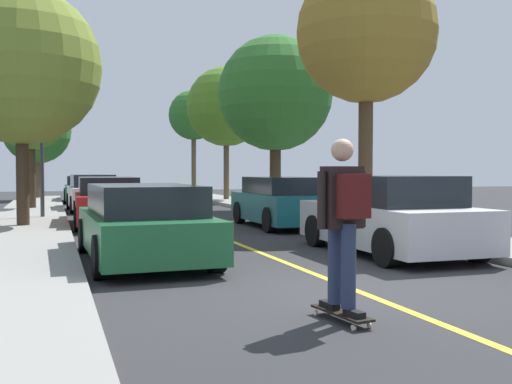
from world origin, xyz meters
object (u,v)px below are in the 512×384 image
Objects in this scene: street_tree_left_nearest at (21,66)px; streetlamp at (41,120)px; parked_car_left_nearest at (143,223)px; parked_car_left_farthest at (84,189)px; parked_car_right_near at (282,202)px; parked_car_left_near at (107,201)px; skateboarder at (344,214)px; street_tree_right_farthest at (194,116)px; street_tree_right_far at (226,107)px; street_tree_right_near at (275,94)px; parked_car_left_far at (93,193)px; skateboard at (341,313)px; street_tree_left_far at (37,130)px; parked_car_right_nearest at (389,216)px; street_tree_left_near at (31,112)px; street_tree_right_nearest at (366,34)px.

street_tree_left_nearest is 1.21× the size of streetlamp.
parked_car_left_nearest is 20.22m from parked_car_left_farthest.
parked_car_right_near reaches higher than parked_car_left_farthest.
streetlamp is at bearing 129.43° from parked_car_left_near.
street_tree_right_farthest is at bearing 79.94° from skateboarder.
parked_car_left_nearest is 19.70m from street_tree_right_far.
parked_car_left_nearest is 7.58m from street_tree_left_nearest.
street_tree_right_near is 8.80m from streetlamp.
parked_car_left_far is (-0.00, 13.37, 0.03)m from parked_car_left_nearest.
parked_car_left_near is at bearing 96.49° from skateboard.
street_tree_left_nearest reaches higher than skateboarder.
street_tree_left_far is at bearing 97.27° from skateboarder.
streetlamp reaches higher than parked_car_right_near.
parked_car_left_far is 0.97× the size of parked_car_right_near.
street_tree_right_near reaches higher than street_tree_left_nearest.
parked_car_left_farthest is 0.93× the size of streetlamp.
parked_car_left_near is 19.88m from street_tree_right_farthest.
skateboard is (-3.14, -4.23, -0.62)m from parked_car_right_nearest.
street_tree_right_near is 1.01× the size of street_tree_right_far.
street_tree_left_near is (-2.18, -6.35, 3.09)m from parked_car_left_farthest.
skateboarder reaches higher than parked_car_left_farthest.
street_tree_right_far reaches higher than parked_car_right_near.
street_tree_right_far is 1.04× the size of street_tree_right_farthest.
skateboarder is at bearing -100.06° from street_tree_right_farthest.
skateboarder is at bearing -120.36° from street_tree_right_nearest.
streetlamp is (-1.75, -11.12, 2.42)m from parked_car_left_farthest.
parked_car_left_far is 0.62× the size of street_tree_right_far.
skateboard is at bearing -108.38° from street_tree_right_near.
street_tree_right_far reaches higher than street_tree_left_nearest.
street_tree_right_farthest is at bearing 75.21° from parked_car_left_nearest.
street_tree_left_far is 27.93m from skateboarder.
street_tree_left_near reaches higher than parked_car_left_near.
street_tree_left_far is at bearing 110.52° from parked_car_right_near.
parked_car_left_nearest is at bearing -90.00° from parked_car_left_near.
parked_car_right_nearest reaches higher than parked_car_left_nearest.
parked_car_left_far reaches higher than parked_car_left_nearest.
parked_car_left_near is 0.73× the size of street_tree_right_farthest.
parked_car_right_near is 10.28m from skateboard.
street_tree_right_farthest is (6.66, 5.01, 4.21)m from parked_car_left_farthest.
streetlamp is at bearing -112.28° from parked_car_left_far.
street_tree_right_farthest reaches higher than parked_car_left_nearest.
street_tree_left_far is at bearing 90.00° from street_tree_left_near.
parked_car_left_nearest is 0.88× the size of streetlamp.
street_tree_left_far is 20.58m from street_tree_right_nearest.
skateboarder is (1.34, -18.16, 0.42)m from parked_car_left_far.
parked_car_left_near is 0.88× the size of street_tree_left_far.
street_tree_right_nearest reaches higher than street_tree_right_far.
street_tree_left_near is at bearing 100.70° from skateboard.
street_tree_right_near is at bearing -53.30° from parked_car_left_farthest.
street_tree_right_near is (2.18, 6.27, 3.79)m from parked_car_right_near.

